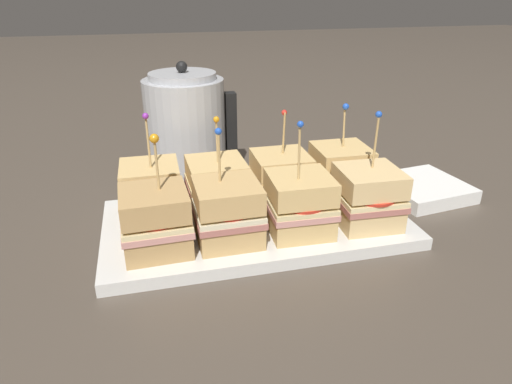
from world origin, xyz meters
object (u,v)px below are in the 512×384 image
Objects in this scene: serving_platter at (256,224)px; sandwich_front_far_left at (156,221)px; sandwich_front_far_right at (368,197)px; sandwich_back_center_left at (217,185)px; sandwich_front_center_right at (300,204)px; sandwich_back_center_right at (281,178)px; sandwich_front_center_left at (228,212)px; sandwich_back_far_right at (340,172)px; kettle_steel at (186,127)px; sandwich_back_far_left at (151,190)px; napkin_stack at (423,188)px.

sandwich_front_far_left reaches higher than serving_platter.
sandwich_front_far_right is at bearing -18.60° from serving_platter.
sandwich_front_far_left is 1.06× the size of sandwich_back_center_left.
sandwich_back_center_right is (0.00, 0.10, -0.00)m from sandwich_front_center_right.
sandwich_front_far_right is (0.20, -0.00, 0.00)m from sandwich_front_center_left.
sandwich_back_center_right is at bearing 178.97° from sandwich_back_far_right.
sandwich_front_far_left is 0.30m from kettle_steel.
serving_platter is 0.17m from sandwich_front_far_right.
napkin_stack is at bearing -0.56° from sandwich_back_far_left.
kettle_steel is (-0.13, 0.18, 0.04)m from sandwich_back_center_right.
sandwich_back_far_right is at bearing -1.03° from sandwich_back_center_right.
sandwich_front_center_right is at bearing 179.04° from sandwich_front_far_right.
serving_platter is 0.09m from sandwich_front_center_right.
sandwich_front_far_right is at bearing -90.52° from sandwich_back_far_right.
serving_platter is 0.26m from kettle_steel.
sandwich_back_far_right is (0.00, 0.10, -0.00)m from sandwich_front_far_right.
sandwich_back_center_right is 0.98× the size of sandwich_back_far_right.
sandwich_back_far_right is (0.10, -0.00, 0.00)m from sandwich_back_center_right.
sandwich_front_center_left is 0.10m from sandwich_back_center_left.
sandwich_front_far_right reaches higher than sandwich_back_center_right.
sandwich_back_far_right is (0.30, -0.00, 0.00)m from sandwich_back_far_left.
sandwich_back_far_right is at bearing 17.52° from serving_platter.
sandwich_front_far_right is at bearing -45.55° from sandwich_back_center_right.
sandwich_back_center_left is at bearing 137.21° from serving_platter.
sandwich_back_far_right is 0.71× the size of kettle_steel.
sandwich_back_far_right reaches higher than sandwich_back_center_right.
sandwich_front_far_left is 0.96× the size of sandwich_front_center_right.
sandwich_front_far_right is 0.20m from napkin_stack.
serving_platter is 0.17m from sandwich_back_far_right.
sandwich_front_far_left reaches higher than sandwich_back_far_right.
sandwich_back_center_right is 1.01× the size of napkin_stack.
sandwich_front_center_right reaches higher than sandwich_front_far_left.
napkin_stack is (0.39, -0.19, -0.08)m from kettle_steel.
sandwich_back_far_left reaches higher than sandwich_back_center_right.
serving_platter is 3.02× the size of napkin_stack.
sandwich_front_center_left reaches higher than serving_platter.
napkin_stack is at bearing 20.51° from sandwich_front_center_right.
sandwich_back_far_left reaches higher than sandwich_back_center_left.
sandwich_back_center_right is (0.20, 0.10, -0.00)m from sandwich_front_far_left.
kettle_steel is (-0.02, 0.28, 0.04)m from sandwich_front_center_left.
sandwich_front_center_left is 0.23m from sandwich_back_far_right.
serving_platter is 2.81× the size of sandwich_back_far_left.
sandwich_back_center_left is 0.19m from kettle_steel.
sandwich_front_center_right is at bearing -27.44° from sandwich_back_far_left.
napkin_stack is at bearing -25.47° from kettle_steel.
sandwich_front_center_right is 0.29m from napkin_stack.
sandwich_front_center_left is at bearing -85.28° from kettle_steel.
sandwich_back_center_left is at bearing -179.44° from sandwich_back_far_right.
sandwich_front_far_right is 1.08× the size of sandwich_back_far_right.
sandwich_back_far_left is (-0.10, 0.10, -0.00)m from sandwich_front_center_left.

